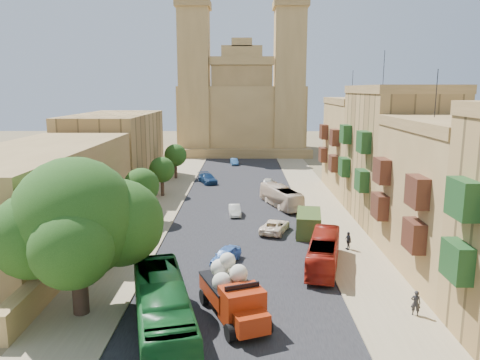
{
  "coord_description": "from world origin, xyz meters",
  "views": [
    {
      "loc": [
        0.37,
        -22.36,
        13.4
      ],
      "look_at": [
        0.0,
        26.0,
        4.0
      ],
      "focal_mm": 35.0,
      "sensor_mm": 36.0,
      "label": 1
    }
  ],
  "objects_px": {
    "bus_cream_east": "(281,197)",
    "pedestrian_a": "(416,303)",
    "red_truck": "(233,292)",
    "olive_pickup": "(309,223)",
    "bus_green_north": "(162,312)",
    "car_dkblue": "(208,178)",
    "street_tree_c": "(162,170)",
    "car_white_a": "(235,210)",
    "car_cream": "(275,226)",
    "bus_red_east": "(324,252)",
    "car_blue_b": "(234,162)",
    "car_blue_a": "(226,255)",
    "ficus_tree": "(77,223)",
    "street_tree_a": "(108,223)",
    "pedestrian_c": "(348,241)",
    "car_white_b": "(268,182)",
    "street_tree_b": "(141,186)",
    "church": "(242,108)",
    "street_tree_d": "(175,155)"
  },
  "relations": [
    {
      "from": "car_dkblue",
      "to": "pedestrian_c",
      "type": "distance_m",
      "value": 31.89
    },
    {
      "from": "street_tree_b",
      "to": "car_dkblue",
      "type": "relative_size",
      "value": 1.18
    },
    {
      "from": "street_tree_b",
      "to": "street_tree_d",
      "type": "relative_size",
      "value": 1.07
    },
    {
      "from": "street_tree_c",
      "to": "car_white_a",
      "type": "relative_size",
      "value": 1.47
    },
    {
      "from": "ficus_tree",
      "to": "street_tree_a",
      "type": "height_order",
      "value": "ficus_tree"
    },
    {
      "from": "church",
      "to": "car_blue_a",
      "type": "height_order",
      "value": "church"
    },
    {
      "from": "car_white_a",
      "to": "car_dkblue",
      "type": "height_order",
      "value": "car_dkblue"
    },
    {
      "from": "street_tree_d",
      "to": "car_white_a",
      "type": "bearing_deg",
      "value": -66.25
    },
    {
      "from": "car_cream",
      "to": "pedestrian_c",
      "type": "bearing_deg",
      "value": 160.08
    },
    {
      "from": "car_white_a",
      "to": "car_white_b",
      "type": "xyz_separation_m",
      "value": [
        4.38,
        15.24,
        0.08
      ]
    },
    {
      "from": "church",
      "to": "car_dkblue",
      "type": "bearing_deg",
      "value": -98.04
    },
    {
      "from": "bus_red_east",
      "to": "red_truck",
      "type": "bearing_deg",
      "value": 64.01
    },
    {
      "from": "ficus_tree",
      "to": "red_truck",
      "type": "height_order",
      "value": "ficus_tree"
    },
    {
      "from": "car_dkblue",
      "to": "street_tree_c",
      "type": "bearing_deg",
      "value": -143.11
    },
    {
      "from": "bus_green_north",
      "to": "car_dkblue",
      "type": "relative_size",
      "value": 2.41
    },
    {
      "from": "red_truck",
      "to": "olive_pickup",
      "type": "distance_m",
      "value": 17.9
    },
    {
      "from": "bus_red_east",
      "to": "car_blue_b",
      "type": "bearing_deg",
      "value": -67.6
    },
    {
      "from": "car_white_b",
      "to": "red_truck",
      "type": "bearing_deg",
      "value": 90.26
    },
    {
      "from": "car_cream",
      "to": "car_dkblue",
      "type": "xyz_separation_m",
      "value": [
        -8.22,
        23.83,
        0.06
      ]
    },
    {
      "from": "bus_cream_east",
      "to": "pedestrian_a",
      "type": "bearing_deg",
      "value": 83.56
    },
    {
      "from": "car_white_a",
      "to": "pedestrian_c",
      "type": "relative_size",
      "value": 2.18
    },
    {
      "from": "street_tree_b",
      "to": "olive_pickup",
      "type": "distance_m",
      "value": 17.2
    },
    {
      "from": "pedestrian_c",
      "to": "pedestrian_a",
      "type": "bearing_deg",
      "value": -9.57
    },
    {
      "from": "olive_pickup",
      "to": "pedestrian_a",
      "type": "xyz_separation_m",
      "value": [
        4.24,
        -16.14,
        -0.23
      ]
    },
    {
      "from": "street_tree_c",
      "to": "olive_pickup",
      "type": "bearing_deg",
      "value": -44.12
    },
    {
      "from": "olive_pickup",
      "to": "bus_red_east",
      "type": "height_order",
      "value": "bus_red_east"
    },
    {
      "from": "street_tree_c",
      "to": "car_dkblue",
      "type": "relative_size",
      "value": 1.06
    },
    {
      "from": "olive_pickup",
      "to": "bus_green_north",
      "type": "bearing_deg",
      "value": -118.93
    },
    {
      "from": "car_cream",
      "to": "pedestrian_c",
      "type": "xyz_separation_m",
      "value": [
        5.91,
        -4.76,
        0.15
      ]
    },
    {
      "from": "car_blue_a",
      "to": "car_dkblue",
      "type": "bearing_deg",
      "value": 118.3
    },
    {
      "from": "street_tree_b",
      "to": "bus_cream_east",
      "type": "height_order",
      "value": "street_tree_b"
    },
    {
      "from": "car_white_b",
      "to": "bus_cream_east",
      "type": "bearing_deg",
      "value": 100.78
    },
    {
      "from": "red_truck",
      "to": "bus_green_north",
      "type": "bearing_deg",
      "value": -147.29
    },
    {
      "from": "church",
      "to": "car_white_b",
      "type": "xyz_separation_m",
      "value": [
        3.81,
        -36.79,
        -8.87
      ]
    },
    {
      "from": "bus_green_north",
      "to": "car_white_a",
      "type": "xyz_separation_m",
      "value": [
        3.43,
        25.58,
        -1.03
      ]
    },
    {
      "from": "olive_pickup",
      "to": "street_tree_b",
      "type": "bearing_deg",
      "value": 166.37
    },
    {
      "from": "car_cream",
      "to": "car_blue_a",
      "type": "bearing_deg",
      "value": 80.22
    },
    {
      "from": "car_blue_b",
      "to": "red_truck",
      "type": "bearing_deg",
      "value": -95.53
    },
    {
      "from": "bus_green_north",
      "to": "car_blue_b",
      "type": "height_order",
      "value": "bus_green_north"
    },
    {
      "from": "bus_green_north",
      "to": "car_cream",
      "type": "distance_m",
      "value": 20.77
    },
    {
      "from": "church",
      "to": "street_tree_b",
      "type": "height_order",
      "value": "church"
    },
    {
      "from": "car_cream",
      "to": "pedestrian_c",
      "type": "height_order",
      "value": "pedestrian_c"
    },
    {
      "from": "street_tree_b",
      "to": "bus_green_north",
      "type": "xyz_separation_m",
      "value": [
        6.0,
        -23.0,
        -2.16
      ]
    },
    {
      "from": "olive_pickup",
      "to": "car_cream",
      "type": "xyz_separation_m",
      "value": [
        -3.14,
        0.4,
        -0.39
      ]
    },
    {
      "from": "street_tree_a",
      "to": "bus_cream_east",
      "type": "height_order",
      "value": "street_tree_a"
    },
    {
      "from": "olive_pickup",
      "to": "car_blue_b",
      "type": "relative_size",
      "value": 1.53
    },
    {
      "from": "car_white_a",
      "to": "car_blue_b",
      "type": "relative_size",
      "value": 0.98
    },
    {
      "from": "car_dkblue",
      "to": "car_white_b",
      "type": "height_order",
      "value": "car_dkblue"
    },
    {
      "from": "street_tree_c",
      "to": "pedestrian_a",
      "type": "bearing_deg",
      "value": -57.17
    },
    {
      "from": "street_tree_b",
      "to": "car_white_a",
      "type": "relative_size",
      "value": 1.65
    }
  ]
}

